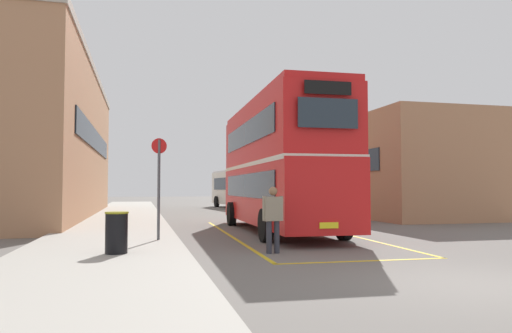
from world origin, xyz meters
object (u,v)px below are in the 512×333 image
double_decker_bus (278,164)px  pedestrian_boarding (273,215)px  single_deck_bus (240,188)px  litter_bin (116,233)px  bus_stop_sign (159,179)px

double_decker_bus → pedestrian_boarding: 5.98m
single_deck_bus → litter_bin: size_ratio=9.80×
double_decker_bus → pedestrian_boarding: (-1.77, -5.50, -1.57)m
single_deck_bus → litter_bin: (-8.24, -25.75, -1.03)m
pedestrian_boarding → bus_stop_sign: bus_stop_sign is taller
double_decker_bus → single_deck_bus: size_ratio=1.13×
litter_bin → bus_stop_sign: bus_stop_sign is taller
double_decker_bus → litter_bin: double_decker_bus is taller
pedestrian_boarding → double_decker_bus: bearing=72.2°
pedestrian_boarding → bus_stop_sign: bearing=137.3°
single_deck_bus → litter_bin: 27.06m
double_decker_bus → single_deck_bus: (2.77, 20.08, -0.87)m
litter_bin → bus_stop_sign: 3.10m
double_decker_bus → litter_bin: (-5.48, -5.66, -1.90)m
pedestrian_boarding → litter_bin: size_ratio=1.75×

